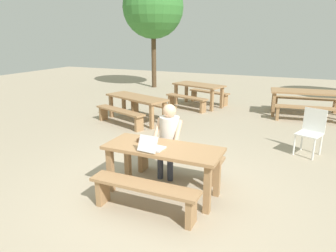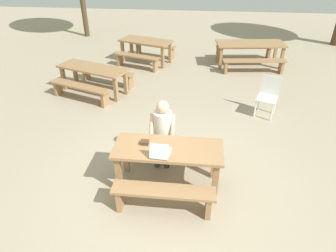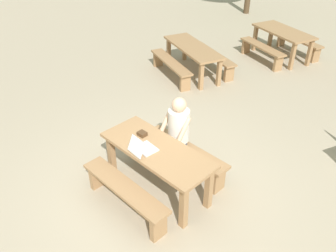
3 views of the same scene
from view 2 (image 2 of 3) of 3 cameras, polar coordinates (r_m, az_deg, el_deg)
The scene contains 17 objects.
ground_plane at distance 5.21m, azimuth -0.01°, elevation -10.93°, with size 30.00×30.00×0.00m, color tan.
picnic_table_front at distance 4.80m, azimuth -0.01°, elevation -5.41°, with size 1.75×0.71×0.76m.
bench_near at distance 4.54m, azimuth -0.87°, elevation -13.16°, with size 1.55×0.30×0.44m.
bench_far at distance 5.48m, azimuth 0.69°, elevation -4.05°, with size 1.55×0.30×0.44m.
laptop at distance 4.56m, azimuth -1.44°, elevation -4.88°, with size 0.32×0.36×0.24m.
small_pouch at distance 4.81m, azimuth -4.49°, elevation -3.16°, with size 0.13×0.11×0.06m.
person_seated at distance 5.23m, azimuth -1.05°, elevation -0.41°, with size 0.44×0.42×1.26m.
plastic_chair at distance 7.34m, azimuth 18.66°, elevation 5.66°, with size 0.57×0.57×0.93m.
picnic_table_mid at distance 10.31m, azimuth 15.52°, elevation 14.61°, with size 2.25×1.09×0.76m.
bench_mid_south at distance 9.78m, azimuth 16.21°, elevation 11.54°, with size 1.97×0.52×0.43m.
bench_mid_north at distance 11.04m, azimuth 14.41°, elevation 14.10°, with size 1.97×0.52×0.43m.
picnic_table_rear at distance 8.30m, azimuth -14.24°, elevation 10.15°, with size 2.04×1.28×0.70m.
bench_rear_south at distance 8.00m, azimuth -16.58°, elevation 6.84°, with size 1.74×0.87×0.43m.
bench_rear_north at distance 8.82m, azimuth -11.63°, elevation 9.89°, with size 1.74×0.87×0.43m.
picnic_table_distant at distance 10.29m, azimuth -4.27°, elevation 15.47°, with size 1.87×1.28×0.76m.
bench_distant_south at distance 9.86m, azimuth -6.01°, elevation 12.73°, with size 1.55×0.78×0.43m.
bench_distant_north at distance 10.92m, azimuth -2.54°, elevation 14.79°, with size 1.55×0.78×0.43m.
Camera 2 is at (0.41, -3.79, 3.55)m, focal length 31.72 mm.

